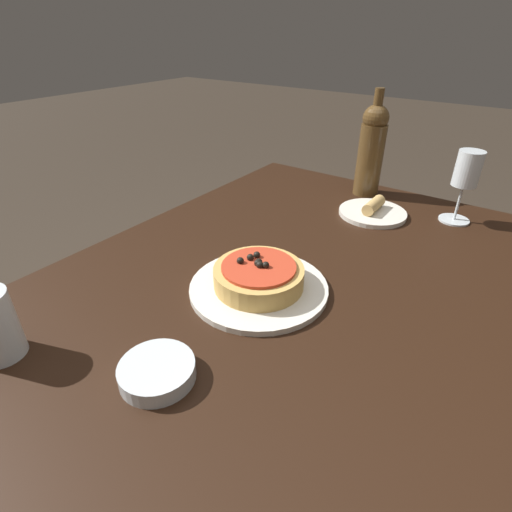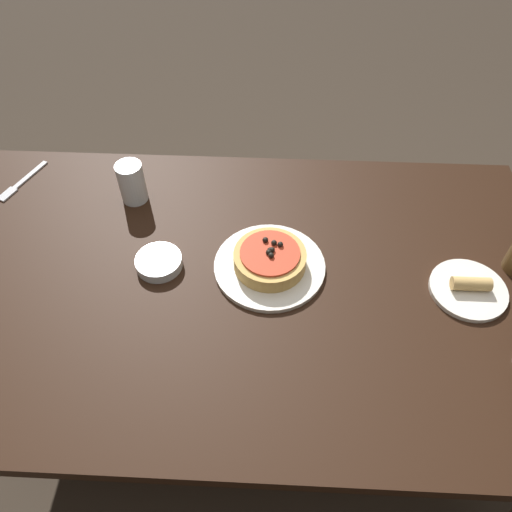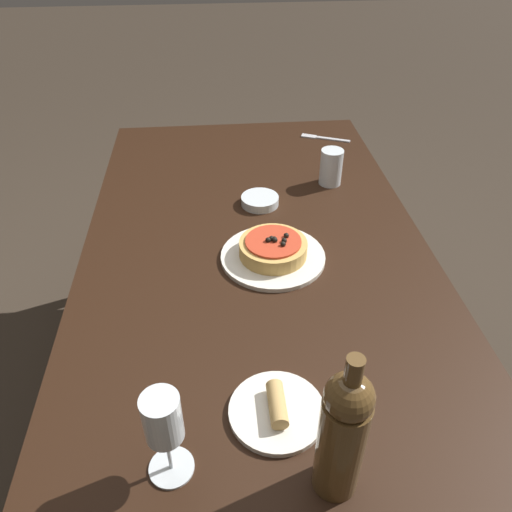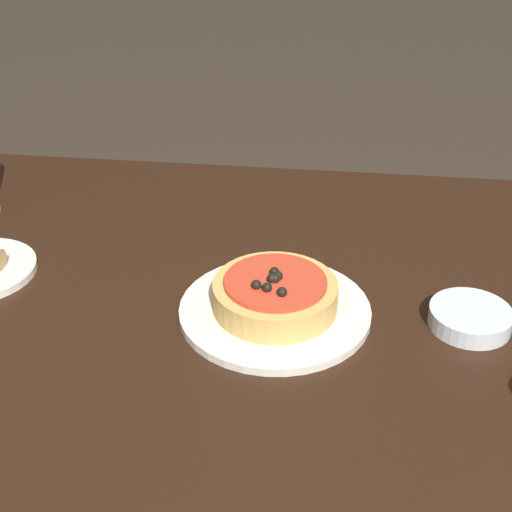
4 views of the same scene
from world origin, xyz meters
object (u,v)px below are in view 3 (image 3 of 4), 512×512
water_cup (331,167)px  pizza (273,248)px  dining_table (255,260)px  fork (322,138)px  side_bowl (260,201)px  wine_glass (163,423)px  wine_bottle (343,433)px  side_plate (277,410)px  dinner_plate (273,257)px

water_cup → pizza: bearing=148.6°
dining_table → fork: size_ratio=8.89×
dining_table → side_bowl: (0.17, -0.03, 0.09)m
wine_glass → water_cup: (0.94, -0.47, -0.07)m
wine_glass → fork: (1.28, -0.51, -0.13)m
pizza → wine_bottle: bearing=-177.4°
wine_bottle → side_plate: (0.14, 0.08, -0.13)m
water_cup → side_plate: bearing=161.7°
wine_glass → side_bowl: wine_glass is taller
wine_bottle → water_cup: wine_bottle is taller
pizza → fork: (0.72, -0.28, -0.03)m
side_bowl → side_plate: (-0.74, 0.04, -0.00)m
wine_glass → side_bowl: bearing=-15.7°
dining_table → side_bowl: size_ratio=13.95×
dining_table → dinner_plate: dinner_plate is taller
fork → wine_bottle: bearing=102.4°
dinner_plate → wine_glass: 0.62m
dinner_plate → pizza: bearing=-109.5°
dining_table → side_plate: (-0.56, 0.01, 0.09)m
dinner_plate → wine_bottle: wine_bottle is taller
wine_glass → wine_bottle: 0.27m
pizza → dinner_plate: bearing=70.5°
dining_table → fork: 0.70m
wine_bottle → side_bowl: size_ratio=2.66×
water_cup → side_bowl: (-0.11, 0.24, -0.04)m
wine_bottle → pizza: bearing=2.6°
pizza → water_cup: (0.38, -0.23, 0.02)m
fork → dining_table: bearing=86.2°
water_cup → side_bowl: 0.27m
water_cup → fork: 0.35m
dining_table → wine_bottle: 0.74m
water_cup → side_plate: size_ratio=0.64×
wine_bottle → side_plate: 0.20m
dining_table → pizza: (-0.10, -0.04, 0.11)m
water_cup → dinner_plate: bearing=148.6°
dinner_plate → wine_bottle: (-0.61, -0.03, 0.13)m
wine_glass → side_bowl: (0.83, -0.23, -0.12)m
wine_bottle → water_cup: size_ratio=2.62×
side_plate → side_bowl: bearing=-3.3°
pizza → side_bowl: (0.27, 0.01, -0.02)m
dining_table → side_plate: bearing=178.9°
pizza → water_cup: size_ratio=1.52×
wine_glass → dinner_plate: bearing=-23.2°
fork → side_plate: 1.23m
wine_glass → pizza: bearing=-23.2°
dining_table → fork: bearing=-26.7°
dinner_plate → pizza: 0.03m
dinner_plate → water_cup: 0.45m
pizza → wine_glass: 0.61m
fork → side_plate: (-1.19, 0.33, 0.01)m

